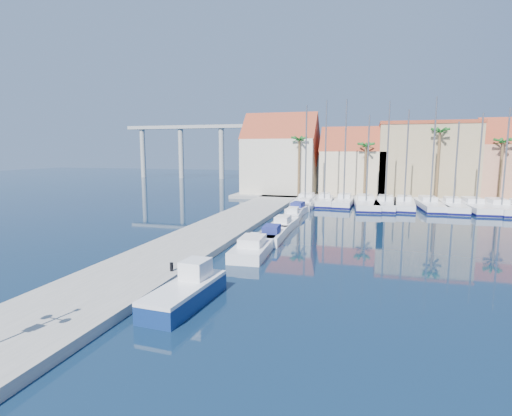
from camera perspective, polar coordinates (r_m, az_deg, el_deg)
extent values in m
plane|color=black|center=(21.94, 2.77, -12.29)|extent=(260.00, 260.00, 0.00)
cube|color=gray|center=(36.94, -6.14, -3.42)|extent=(6.00, 77.00, 0.50)
cube|color=gray|center=(68.64, 20.24, 1.51)|extent=(54.00, 16.00, 0.50)
cylinder|color=black|center=(24.72, -11.97, -8.22)|extent=(0.21, 0.21, 0.52)
cube|color=navy|center=(20.75, -10.10, -12.36)|extent=(2.33, 5.90, 0.87)
cube|color=white|center=(20.57, -10.14, -10.98)|extent=(2.33, 5.90, 0.19)
cube|color=white|center=(21.37, -8.61, -8.71)|extent=(1.36, 1.63, 1.06)
cube|color=white|center=(30.33, -0.21, -5.66)|extent=(2.70, 7.41, 0.80)
cube|color=white|center=(29.48, -0.54, -4.68)|extent=(1.76, 2.63, 0.60)
cube|color=white|center=(34.51, 2.41, -3.96)|extent=(2.05, 5.79, 0.80)
cube|color=navy|center=(33.82, 2.23, -3.00)|extent=(1.36, 2.05, 0.60)
cube|color=white|center=(39.29, 4.04, -2.47)|extent=(2.02, 5.79, 0.80)
cube|color=white|center=(38.62, 3.85, -1.60)|extent=(1.35, 2.05, 0.60)
cube|color=white|center=(45.17, 5.37, -1.08)|extent=(1.93, 5.13, 0.80)
cube|color=white|center=(44.57, 5.31, -0.29)|extent=(1.24, 1.83, 0.60)
cube|color=white|center=(49.93, 6.16, -0.20)|extent=(2.48, 6.16, 0.80)
cube|color=navy|center=(49.26, 5.99, 0.51)|extent=(1.54, 2.22, 0.60)
cube|color=white|center=(53.83, 7.23, 0.40)|extent=(2.36, 6.43, 0.80)
cube|color=white|center=(53.12, 7.11, 1.06)|extent=(1.53, 2.29, 0.60)
cube|color=white|center=(58.98, 7.37, 1.08)|extent=(2.63, 7.32, 0.80)
cube|color=white|center=(58.19, 7.24, 1.68)|extent=(1.73, 2.60, 0.60)
cube|color=white|center=(56.58, 7.10, 0.88)|extent=(2.89, 10.43, 1.00)
cube|color=#0E0E46|center=(56.62, 7.09, 0.56)|extent=(2.95, 10.49, 0.28)
cube|color=white|center=(57.50, 7.25, 1.80)|extent=(1.95, 3.15, 0.60)
cylinder|color=slate|center=(55.60, 7.15, 7.84)|extent=(0.20, 0.20, 12.72)
cube|color=white|center=(57.37, 9.75, 0.93)|extent=(2.60, 8.40, 1.00)
cube|color=#0E0E46|center=(57.41, 9.74, 0.61)|extent=(2.66, 8.46, 0.28)
cube|color=white|center=(58.10, 9.81, 1.81)|extent=(1.64, 2.57, 0.60)
cylinder|color=slate|center=(56.51, 9.91, 8.14)|extent=(0.20, 0.20, 13.41)
cube|color=white|center=(57.23, 12.45, 0.84)|extent=(2.67, 9.04, 1.00)
cube|color=#0E0E46|center=(57.27, 12.44, 0.52)|extent=(2.73, 9.11, 0.28)
cube|color=white|center=(58.02, 12.56, 1.73)|extent=(1.73, 2.75, 0.60)
cylinder|color=slate|center=(56.33, 12.63, 8.10)|extent=(0.20, 0.20, 13.47)
cube|color=white|center=(56.14, 15.41, 0.59)|extent=(3.79, 11.57, 1.00)
cube|color=#0E0E46|center=(56.19, 15.40, 0.27)|extent=(3.86, 11.63, 0.28)
cube|color=white|center=(57.17, 15.37, 1.53)|extent=(2.32, 3.56, 0.60)
cylinder|color=slate|center=(55.12, 15.70, 6.82)|extent=(0.20, 0.20, 11.21)
cube|color=white|center=(56.14, 17.98, 0.48)|extent=(3.24, 10.40, 1.00)
cube|color=#0E0E46|center=(56.18, 17.96, 0.16)|extent=(3.30, 10.47, 0.28)
cube|color=white|center=(57.06, 18.04, 1.41)|extent=(2.04, 3.18, 0.60)
cylinder|color=slate|center=(55.16, 18.29, 7.62)|extent=(0.20, 0.20, 12.96)
cube|color=white|center=(56.69, 20.39, 0.44)|extent=(3.16, 9.94, 1.00)
cube|color=#0E0E46|center=(56.73, 20.38, 0.12)|extent=(3.22, 10.00, 0.28)
cube|color=white|center=(57.57, 20.42, 1.35)|extent=(1.96, 3.05, 0.60)
cylinder|color=slate|center=(55.75, 20.73, 6.94)|extent=(0.20, 0.20, 11.87)
cube|color=white|center=(57.29, 23.51, 0.35)|extent=(3.51, 10.42, 1.00)
cube|color=#0E0E46|center=(57.34, 23.49, 0.03)|extent=(3.58, 10.49, 0.28)
cube|color=white|center=(58.19, 23.34, 1.27)|extent=(2.11, 3.22, 0.60)
cylinder|color=slate|center=(56.34, 24.04, 7.54)|extent=(0.20, 0.20, 13.38)
cube|color=white|center=(57.34, 26.26, 0.19)|extent=(2.78, 9.75, 1.00)
cube|color=#0E0E46|center=(57.38, 26.24, -0.13)|extent=(2.84, 9.81, 0.28)
cube|color=white|center=(58.19, 26.17, 1.09)|extent=(1.84, 2.95, 0.60)
cylinder|color=slate|center=(56.43, 26.70, 5.77)|extent=(0.20, 0.20, 10.21)
cube|color=white|center=(58.23, 28.75, 0.13)|extent=(3.58, 10.89, 1.00)
cube|color=#0E0E46|center=(58.27, 28.73, -0.18)|extent=(3.64, 10.95, 0.28)
cube|color=white|center=(59.15, 28.51, 1.04)|extent=(2.18, 3.35, 0.60)
cylinder|color=slate|center=(57.28, 29.34, 6.12)|extent=(0.20, 0.20, 11.23)
cube|color=white|center=(58.60, 31.47, -0.02)|extent=(3.50, 10.66, 1.00)
cube|color=#0E0E46|center=(58.64, 31.44, -0.33)|extent=(3.56, 10.73, 0.28)
cube|color=white|center=(59.49, 31.18, 0.88)|extent=(2.14, 3.28, 0.60)
cylinder|color=slate|center=(57.67, 32.12, 6.21)|extent=(0.20, 0.20, 11.80)
cube|color=beige|center=(68.65, 3.55, 5.99)|extent=(12.00, 9.00, 9.00)
cube|color=maroon|center=(68.62, 3.59, 9.74)|extent=(12.30, 9.00, 9.00)
cube|color=beige|center=(67.18, 13.63, 4.87)|extent=(10.00, 8.00, 7.00)
cube|color=maroon|center=(67.08, 13.73, 7.85)|extent=(10.30, 8.00, 8.00)
cube|color=tan|center=(68.56, 23.00, 6.19)|extent=(14.00, 10.00, 11.00)
cube|color=maroon|center=(68.66, 23.27, 10.98)|extent=(14.20, 10.20, 0.50)
cylinder|color=brown|center=(62.98, 6.15, 5.75)|extent=(0.36, 0.36, 9.00)
sphere|color=#1A5B1F|center=(62.95, 6.21, 9.71)|extent=(2.60, 2.60, 2.60)
cylinder|color=brown|center=(62.11, 15.31, 5.01)|extent=(0.36, 0.36, 8.00)
sphere|color=#1A5B1F|center=(62.03, 15.44, 8.56)|extent=(2.60, 2.60, 2.60)
cylinder|color=brown|center=(62.77, 24.55, 5.51)|extent=(0.36, 0.36, 10.00)
sphere|color=#1A5B1F|center=(62.79, 24.81, 9.93)|extent=(2.60, 2.60, 2.60)
cylinder|color=brown|center=(64.49, 31.56, 4.42)|extent=(0.36, 0.36, 8.50)
sphere|color=#1A5B1F|center=(64.43, 31.84, 8.05)|extent=(2.60, 2.60, 2.60)
cube|color=#9E9E99|center=(110.74, -6.97, 11.46)|extent=(48.00, 2.20, 0.90)
cylinder|color=#9E9E99|center=(119.70, -15.85, 7.61)|extent=(1.40, 1.40, 14.00)
cylinder|color=#9E9E99|center=(113.89, -10.65, 7.76)|extent=(1.40, 1.40, 14.00)
cylinder|color=#9E9E99|center=(109.09, -4.95, 7.86)|extent=(1.40, 1.40, 14.00)
cylinder|color=#9E9E99|center=(105.44, 1.22, 7.87)|extent=(1.40, 1.40, 14.00)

